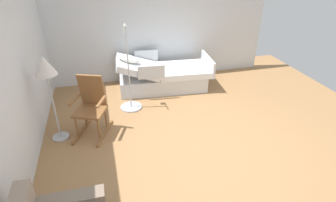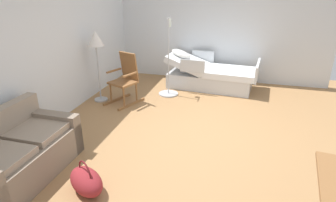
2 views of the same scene
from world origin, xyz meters
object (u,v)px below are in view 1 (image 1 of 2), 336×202
(hospital_bed, at_px, (162,76))
(iv_pole, at_px, (130,97))
(rocking_chair, at_px, (91,106))
(floor_lamp, at_px, (46,72))

(hospital_bed, height_order, iv_pole, iv_pole)
(rocking_chair, relative_size, floor_lamp, 0.71)
(rocking_chair, relative_size, iv_pole, 0.62)
(floor_lamp, bearing_deg, rocking_chair, -83.85)
(floor_lamp, bearing_deg, hospital_bed, -56.21)
(hospital_bed, height_order, rocking_chair, rocking_chair)
(rocking_chair, distance_m, iv_pole, 1.03)
(rocking_chair, height_order, floor_lamp, floor_lamp)
(hospital_bed, xyz_separation_m, iv_pole, (-0.71, 0.83, -0.04))
(hospital_bed, bearing_deg, iv_pole, 130.52)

